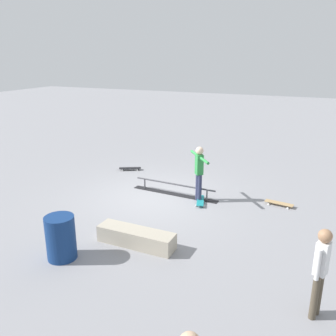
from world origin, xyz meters
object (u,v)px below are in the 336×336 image
at_px(skate_ledge, 136,237).
at_px(trash_bin, 61,238).
at_px(grind_rail, 174,190).
at_px(loose_skateboard_black, 130,168).
at_px(bystander_white_shirt, 320,269).
at_px(skater_main, 199,170).
at_px(loose_skateboard_natural, 279,203).
at_px(skateboard_main, 200,201).

xyz_separation_m(skate_ledge, trash_bin, (1.18, 1.10, 0.28)).
distance_m(grind_rail, loose_skateboard_black, 2.92).
xyz_separation_m(bystander_white_shirt, trash_bin, (4.99, 0.24, -0.42)).
bearing_deg(loose_skateboard_black, grind_rail, -59.66).
relative_size(grind_rail, trash_bin, 2.97).
distance_m(grind_rail, skate_ledge, 3.23).
height_order(skate_ledge, loose_skateboard_black, skate_ledge).
height_order(skater_main, loose_skateboard_natural, skater_main).
xyz_separation_m(skater_main, loose_skateboard_natural, (-2.23, -0.60, -0.88)).
distance_m(skater_main, skateboard_main, 0.90).
relative_size(skate_ledge, bystander_white_shirt, 1.14).
height_order(skateboard_main, loose_skateboard_black, same).
bearing_deg(loose_skateboard_natural, skateboard_main, 27.63).
bearing_deg(bystander_white_shirt, skateboard_main, -120.28).
height_order(grind_rail, skate_ledge, skate_ledge).
distance_m(grind_rail, skateboard_main, 1.01).
xyz_separation_m(skate_ledge, loose_skateboard_black, (2.86, -4.78, -0.12)).
xyz_separation_m(skater_main, bystander_white_shirt, (-3.36, 3.87, -0.06)).
relative_size(grind_rail, skate_ledge, 1.56).
xyz_separation_m(grind_rail, loose_skateboard_natural, (-3.08, -0.40, -0.08)).
bearing_deg(loose_skateboard_black, skate_ledge, -86.19).
bearing_deg(skateboard_main, loose_skateboard_natural, 91.92).
bearing_deg(skate_ledge, skateboard_main, -100.86).
bearing_deg(grind_rail, loose_skateboard_black, -28.91).
relative_size(skate_ledge, trash_bin, 1.90).
bearing_deg(grind_rail, loose_skateboard_natural, -168.91).
relative_size(grind_rail, skater_main, 1.72).
bearing_deg(bystander_white_shirt, loose_skateboard_black, -111.52).
xyz_separation_m(grind_rail, skate_ledge, (-0.40, 3.21, 0.04)).
bearing_deg(trash_bin, loose_skateboard_black, -74.12).
relative_size(skater_main, bystander_white_shirt, 1.04).
height_order(loose_skateboard_black, loose_skateboard_natural, same).
height_order(grind_rail, skateboard_main, grind_rail).
distance_m(skate_ledge, loose_skateboard_black, 5.57).
bearing_deg(loose_skateboard_natural, trash_bin, 59.40).
relative_size(skate_ledge, skateboard_main, 2.20).
relative_size(loose_skateboard_black, loose_skateboard_natural, 0.98).
height_order(grind_rail, loose_skateboard_black, grind_rail).
bearing_deg(skater_main, loose_skateboard_black, -157.84).
distance_m(skateboard_main, bystander_white_shirt, 5.02).
relative_size(skater_main, trash_bin, 1.73).
relative_size(skate_ledge, loose_skateboard_black, 2.26).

